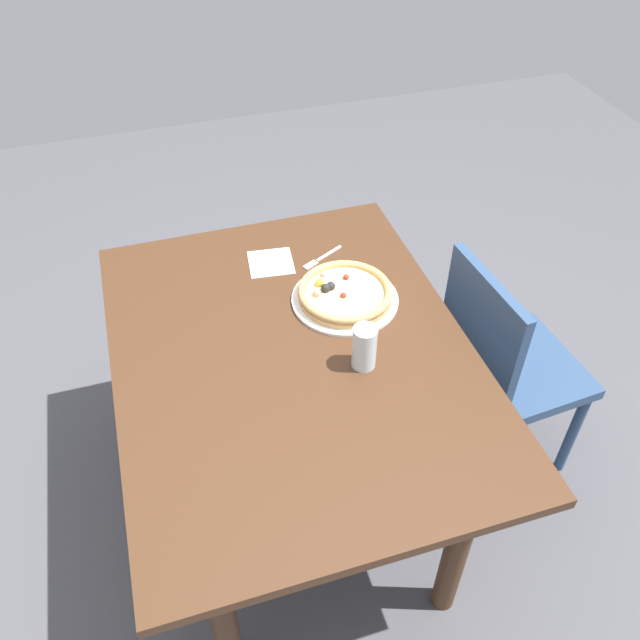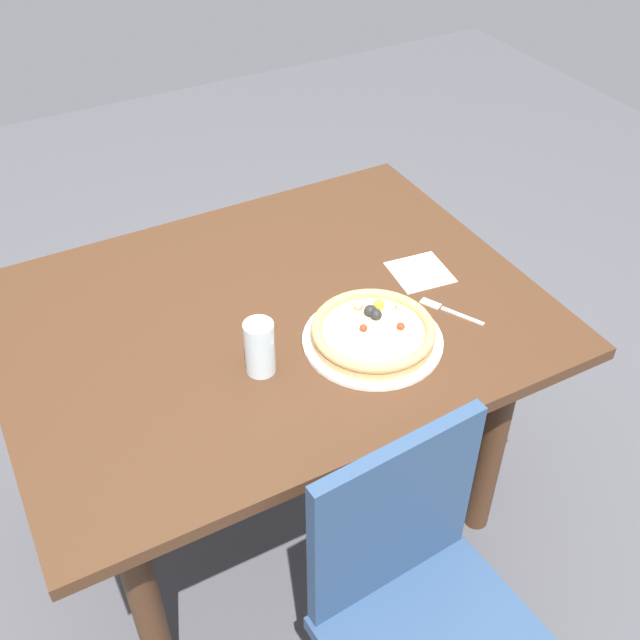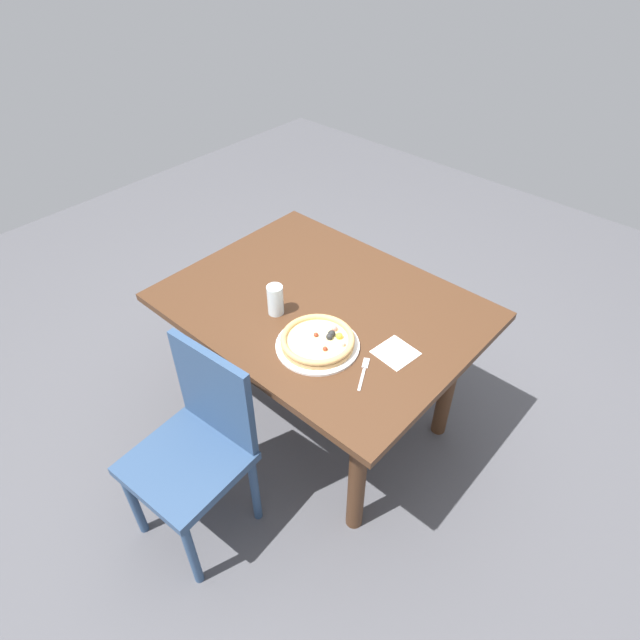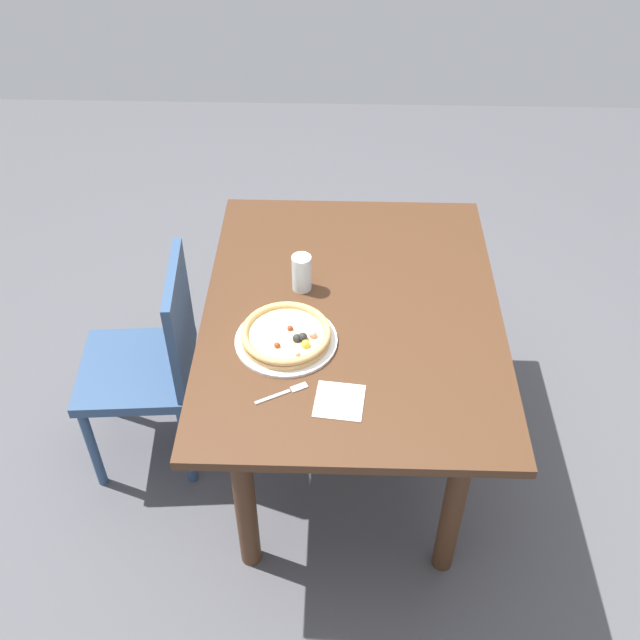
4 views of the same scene
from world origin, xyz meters
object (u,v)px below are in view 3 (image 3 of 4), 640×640
Objects in this scene: pizza at (318,340)px; fork at (364,371)px; chair_near at (197,444)px; drinking_glass at (275,300)px; dining_table at (322,324)px; plate at (318,345)px; napkin at (396,353)px.

pizza is 1.85× the size of fork.
chair_near is 6.65× the size of drinking_glass.
pizza is (0.16, -0.21, 0.14)m from dining_table.
fork is (0.38, -0.19, 0.11)m from dining_table.
pizza is 2.17× the size of drinking_glass.
pizza is at bearing 64.91° from fork.
drinking_glass reaches higher than plate.
drinking_glass is at bearing 58.95° from fork.
dining_table is at bearing -94.68° from chair_near.
plate is (0.16, -0.21, 0.12)m from dining_table.
napkin is (0.24, 0.17, -0.03)m from pizza.
pizza reaches higher than plate.
plate is 1.14× the size of pizza.
fork is (0.21, 0.01, -0.00)m from plate.
plate is 2.30× the size of napkin.
drinking_glass is at bearing -165.40° from napkin.
napkin is at bearing 34.71° from plate.
plate reaches higher than dining_table.
drinking_glass is 0.53m from napkin.
fork is at bearing 3.39° from plate.
plate is 0.27m from drinking_glass.
chair_near is at bearing -90.41° from dining_table.
chair_near is 0.60m from pizza.
fork is 1.09× the size of napkin.
plate is at bearing -145.29° from napkin.
chair_near reaches higher than napkin.
drinking_glass reaches higher than napkin.
chair_near reaches higher than fork.
chair_near is at bearing 114.91° from fork.
fork is 0.16m from napkin.
pizza is at bearing 56.52° from plate.
fork reaches higher than napkin.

